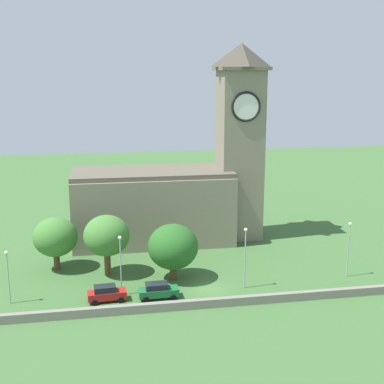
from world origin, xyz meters
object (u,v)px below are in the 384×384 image
(tree_riverside_west, at_px, (55,237))
(church, at_px, (178,187))
(streetlamp_east_mid, at_px, (349,241))
(tree_riverside_east, at_px, (107,236))
(streetlamp_central, at_px, (245,249))
(streetlamp_west_end, at_px, (8,268))
(car_red, at_px, (106,293))
(tree_by_tower, at_px, (173,247))
(streetlamp_west_mid, at_px, (120,256))
(car_green, at_px, (158,291))

(tree_riverside_west, bearing_deg, church, 29.32)
(streetlamp_east_mid, xyz_separation_m, tree_riverside_east, (-30.69, 6.13, 0.48))
(streetlamp_central, bearing_deg, church, 103.74)
(streetlamp_east_mid, distance_m, tree_riverside_east, 31.30)
(church, xyz_separation_m, streetlamp_west_end, (-22.73, -20.31, -4.20))
(car_red, distance_m, tree_by_tower, 10.58)
(streetlamp_central, xyz_separation_m, tree_by_tower, (-8.28, 4.28, -0.68))
(streetlamp_central, bearing_deg, streetlamp_west_mid, 177.71)
(streetlamp_west_mid, height_order, tree_riverside_east, tree_riverside_east)
(streetlamp_west_end, relative_size, tree_riverside_west, 0.88)
(tree_by_tower, relative_size, tree_riverside_east, 0.91)
(church, distance_m, streetlamp_east_mid, 27.70)
(church, distance_m, tree_riverside_west, 21.24)
(tree_riverside_west, bearing_deg, streetlamp_west_mid, -50.51)
(streetlamp_west_mid, xyz_separation_m, tree_riverside_west, (-8.21, 9.96, -0.34))
(church, height_order, tree_by_tower, church)
(streetlamp_east_mid, height_order, tree_riverside_east, tree_riverside_east)
(streetlamp_west_end, xyz_separation_m, tree_riverside_west, (4.54, 10.09, 0.23))
(streetlamp_central, distance_m, streetlamp_east_mid, 14.20)
(streetlamp_west_end, height_order, streetlamp_central, streetlamp_central)
(car_green, relative_size, tree_riverside_west, 0.65)
(streetlamp_east_mid, bearing_deg, streetlamp_central, -175.19)
(car_green, bearing_deg, streetlamp_central, 5.85)
(car_green, height_order, streetlamp_west_end, streetlamp_west_end)
(streetlamp_west_end, relative_size, streetlamp_west_mid, 0.87)
(church, distance_m, tree_riverside_east, 17.96)
(car_green, bearing_deg, tree_riverside_east, 124.02)
(car_red, relative_size, tree_by_tower, 0.62)
(car_red, bearing_deg, streetlamp_east_mid, 3.80)
(streetlamp_central, height_order, tree_by_tower, streetlamp_central)
(car_green, distance_m, streetlamp_east_mid, 25.41)
(streetlamp_west_mid, relative_size, streetlamp_central, 0.96)
(streetlamp_west_mid, bearing_deg, church, 63.68)
(car_red, xyz_separation_m, tree_riverside_west, (-6.42, 11.44, 3.59))
(car_green, height_order, tree_by_tower, tree_by_tower)
(car_green, bearing_deg, streetlamp_west_mid, 157.84)
(church, bearing_deg, car_red, -118.54)
(car_green, distance_m, streetlamp_west_mid, 6.02)
(car_red, bearing_deg, streetlamp_west_mid, 39.38)
(tree_riverside_west, xyz_separation_m, tree_riverside_east, (6.73, -3.25, 0.82))
(tree_riverside_east, bearing_deg, car_red, -92.21)
(tree_by_tower, bearing_deg, car_green, -115.48)
(church, bearing_deg, tree_riverside_west, -150.68)
(church, relative_size, streetlamp_east_mid, 4.12)
(church, xyz_separation_m, streetlamp_east_mid, (19.23, -19.59, -3.64))
(car_green, distance_m, tree_riverside_east, 11.09)
(streetlamp_west_mid, bearing_deg, streetlamp_west_end, -179.42)
(streetlamp_west_end, height_order, tree_riverside_west, tree_riverside_west)
(church, xyz_separation_m, tree_by_tower, (-3.20, -16.51, -4.12))
(streetlamp_west_end, xyz_separation_m, streetlamp_west_mid, (12.75, 0.13, 0.57))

